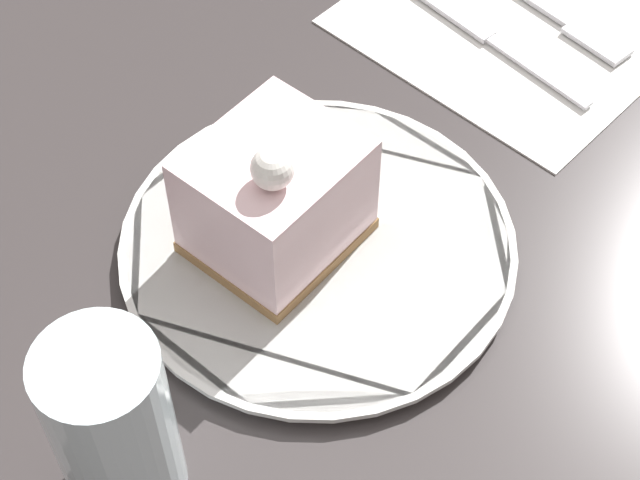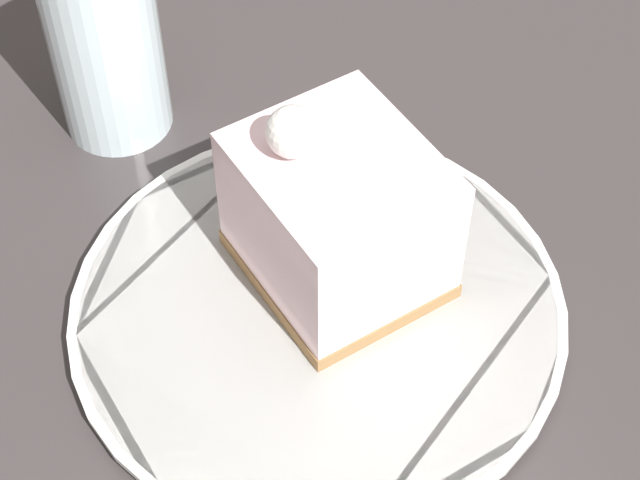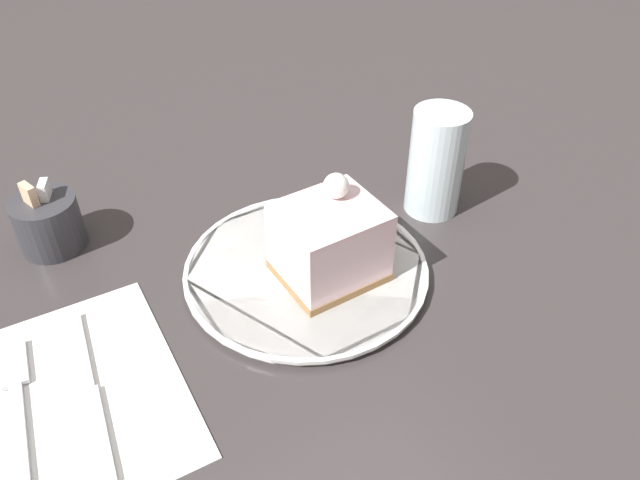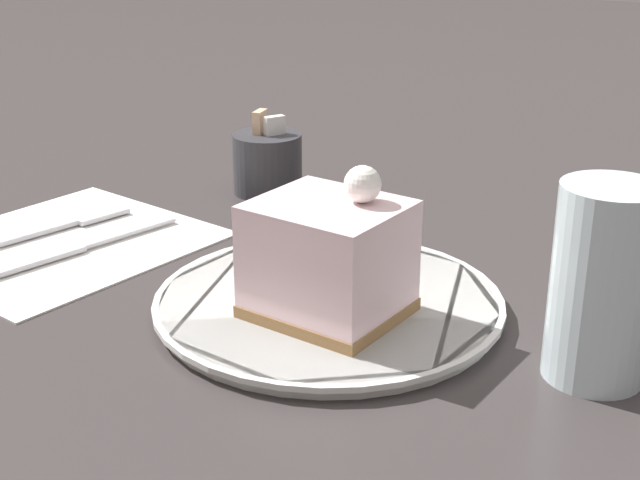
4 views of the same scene
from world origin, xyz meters
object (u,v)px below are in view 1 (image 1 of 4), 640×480
(fork, at_px, (552,11))
(drinking_glass, at_px, (113,428))
(cake_slice, at_px, (275,198))
(plate, at_px, (318,246))
(knife, at_px, (473,26))

(fork, height_order, drinking_glass, drinking_glass)
(cake_slice, height_order, drinking_glass, drinking_glass)
(fork, relative_size, drinking_glass, 1.38)
(cake_slice, xyz_separation_m, fork, (-0.30, 0.01, -0.05))
(plate, xyz_separation_m, cake_slice, (0.01, -0.02, 0.04))
(plate, bearing_deg, knife, -168.11)
(knife, bearing_deg, cake_slice, 14.07)
(plate, xyz_separation_m, fork, (-0.28, -0.01, -0.00))
(knife, bearing_deg, drinking_glass, 17.61)
(cake_slice, distance_m, knife, 0.25)
(plate, relative_size, drinking_glass, 2.01)
(knife, bearing_deg, fork, 153.53)
(plate, bearing_deg, fork, -177.29)
(cake_slice, height_order, fork, cake_slice)
(cake_slice, relative_size, fork, 0.61)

